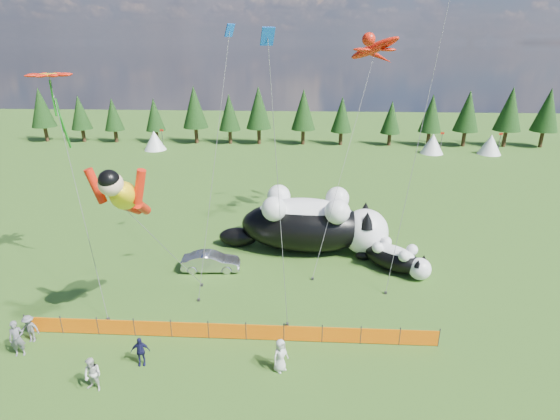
% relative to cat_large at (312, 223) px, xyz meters
% --- Properties ---
extents(ground, '(160.00, 160.00, 0.00)m').
position_rel_cat_large_xyz_m(ground, '(-4.58, -8.02, -2.19)').
color(ground, '#0F3509').
rests_on(ground, ground).
extents(safety_fence, '(22.06, 0.06, 1.10)m').
position_rel_cat_large_xyz_m(safety_fence, '(-4.58, -11.02, -1.69)').
color(safety_fence, '#262626').
rests_on(safety_fence, ground).
extents(tree_line, '(90.00, 4.00, 8.00)m').
position_rel_cat_large_xyz_m(tree_line, '(-4.58, 36.98, 1.81)').
color(tree_line, black).
rests_on(tree_line, ground).
extents(festival_tents, '(50.00, 3.20, 2.80)m').
position_rel_cat_large_xyz_m(festival_tents, '(6.42, 31.98, -0.79)').
color(festival_tents, white).
rests_on(festival_tents, ground).
extents(cat_large, '(12.78, 5.08, 4.61)m').
position_rel_cat_large_xyz_m(cat_large, '(0.00, 0.00, 0.00)').
color(cat_large, black).
rests_on(cat_large, ground).
extents(cat_small, '(4.75, 4.09, 2.01)m').
position_rel_cat_large_xyz_m(cat_small, '(5.76, -2.97, -1.24)').
color(cat_small, black).
rests_on(cat_small, ground).
extents(car, '(4.06, 1.66, 1.31)m').
position_rel_cat_large_xyz_m(car, '(-6.97, -3.62, -1.54)').
color(car, silver).
rests_on(car, ground).
extents(spectator_a, '(0.82, 0.65, 1.96)m').
position_rel_cat_large_xyz_m(spectator_a, '(-14.80, -12.85, -1.21)').
color(spectator_a, slate).
rests_on(spectator_a, ground).
extents(spectator_b, '(0.92, 0.66, 1.71)m').
position_rel_cat_large_xyz_m(spectator_b, '(-9.96, -14.98, -1.34)').
color(spectator_b, beige).
rests_on(spectator_b, ground).
extents(spectator_c, '(0.98, 0.63, 1.54)m').
position_rel_cat_large_xyz_m(spectator_c, '(-8.44, -13.20, -1.42)').
color(spectator_c, '#16163E').
rests_on(spectator_c, ground).
extents(spectator_d, '(1.03, 0.55, 1.57)m').
position_rel_cat_large_xyz_m(spectator_d, '(-14.84, -11.79, -1.41)').
color(spectator_d, slate).
rests_on(spectator_d, ground).
extents(spectator_e, '(0.99, 0.98, 1.72)m').
position_rel_cat_large_xyz_m(spectator_e, '(-1.64, -13.22, -1.33)').
color(spectator_e, beige).
rests_on(spectator_e, ground).
extents(superhero_kite, '(5.20, 7.82, 10.67)m').
position_rel_cat_large_xyz_m(superhero_kite, '(-9.27, -10.78, 5.69)').
color(superhero_kite, yellow).
rests_on(superhero_kite, ground).
extents(gecko_kite, '(7.41, 11.38, 16.96)m').
position_rel_cat_large_xyz_m(gecko_kite, '(4.18, 3.69, 12.18)').
color(gecko_kite, red).
rests_on(gecko_kite, ground).
extents(flower_kite, '(4.65, 5.31, 13.77)m').
position_rel_cat_large_xyz_m(flower_kite, '(-14.59, -6.14, 10.74)').
color(flower_kite, red).
rests_on(flower_kite, ground).
extents(diamond_kite_a, '(2.37, 4.46, 16.29)m').
position_rel_cat_large_xyz_m(diamond_kite_a, '(-5.15, -3.76, 12.41)').
color(diamond_kite_a, blue).
rests_on(diamond_kite_a, ground).
extents(diamond_kite_c, '(1.64, 0.78, 15.82)m').
position_rel_cat_large_xyz_m(diamond_kite_c, '(-2.40, -9.28, 12.26)').
color(diamond_kite_c, blue).
rests_on(diamond_kite_c, ground).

